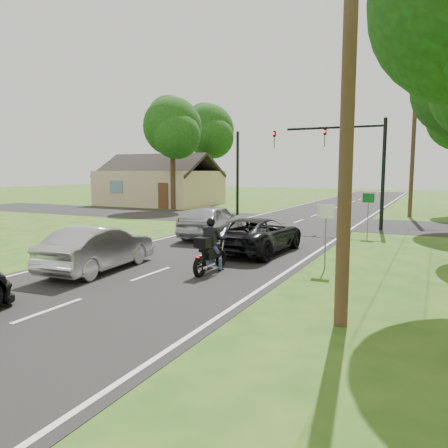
{
  "coord_description": "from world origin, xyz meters",
  "views": [
    {
      "loc": [
        7.87,
        -10.93,
        3.19
      ],
      "look_at": [
        1.05,
        3.0,
        1.3
      ],
      "focal_mm": 35.0,
      "sensor_mm": 36.0,
      "label": 1
    }
  ],
  "objects_px": {
    "motorcycle_rider": "(210,251)",
    "dark_suv": "(258,235)",
    "traffic_signal": "(349,154)",
    "sign_white": "(326,221)",
    "silver_sedan": "(98,248)",
    "silver_suv": "(212,221)",
    "utility_pole_far": "(413,143)",
    "utility_pole_near": "(349,73)",
    "sign_green": "(368,204)"
  },
  "relations": [
    {
      "from": "motorcycle_rider",
      "to": "dark_suv",
      "type": "height_order",
      "value": "motorcycle_rider"
    },
    {
      "from": "traffic_signal",
      "to": "sign_white",
      "type": "relative_size",
      "value": 3.0
    },
    {
      "from": "dark_suv",
      "to": "silver_sedan",
      "type": "bearing_deg",
      "value": 59.45
    },
    {
      "from": "motorcycle_rider",
      "to": "silver_sedan",
      "type": "distance_m",
      "value": 3.59
    },
    {
      "from": "motorcycle_rider",
      "to": "traffic_signal",
      "type": "height_order",
      "value": "traffic_signal"
    },
    {
      "from": "dark_suv",
      "to": "silver_suv",
      "type": "xyz_separation_m",
      "value": [
        -3.4,
        2.6,
        0.12
      ]
    },
    {
      "from": "motorcycle_rider",
      "to": "utility_pole_far",
      "type": "xyz_separation_m",
      "value": [
        4.66,
        21.02,
        4.39
      ]
    },
    {
      "from": "utility_pole_far",
      "to": "utility_pole_near",
      "type": "bearing_deg",
      "value": -90.0
    },
    {
      "from": "utility_pole_far",
      "to": "dark_suv",
      "type": "bearing_deg",
      "value": -104.97
    },
    {
      "from": "silver_sedan",
      "to": "traffic_signal",
      "type": "relative_size",
      "value": 0.68
    },
    {
      "from": "sign_green",
      "to": "motorcycle_rider",
      "type": "bearing_deg",
      "value": -108.57
    },
    {
      "from": "utility_pole_far",
      "to": "motorcycle_rider",
      "type": "bearing_deg",
      "value": -102.5
    },
    {
      "from": "silver_suv",
      "to": "sign_white",
      "type": "relative_size",
      "value": 2.23
    },
    {
      "from": "utility_pole_near",
      "to": "sign_green",
      "type": "height_order",
      "value": "utility_pole_near"
    },
    {
      "from": "motorcycle_rider",
      "to": "silver_suv",
      "type": "distance_m",
      "value": 7.32
    },
    {
      "from": "silver_suv",
      "to": "motorcycle_rider",
      "type": "bearing_deg",
      "value": 112.77
    },
    {
      "from": "silver_sedan",
      "to": "traffic_signal",
      "type": "bearing_deg",
      "value": -114.48
    },
    {
      "from": "silver_suv",
      "to": "utility_pole_far",
      "type": "distance_m",
      "value": 17.09
    },
    {
      "from": "sign_white",
      "to": "motorcycle_rider",
      "type": "bearing_deg",
      "value": -147.67
    },
    {
      "from": "silver_sedan",
      "to": "silver_suv",
      "type": "distance_m",
      "value": 7.83
    },
    {
      "from": "silver_suv",
      "to": "sign_green",
      "type": "relative_size",
      "value": 2.23
    },
    {
      "from": "silver_suv",
      "to": "utility_pole_near",
      "type": "bearing_deg",
      "value": 125.82
    },
    {
      "from": "silver_sedan",
      "to": "sign_white",
      "type": "distance_m",
      "value": 7.35
    },
    {
      "from": "traffic_signal",
      "to": "sign_white",
      "type": "bearing_deg",
      "value": -82.95
    },
    {
      "from": "motorcycle_rider",
      "to": "utility_pole_far",
      "type": "bearing_deg",
      "value": 78.47
    },
    {
      "from": "silver_suv",
      "to": "utility_pole_far",
      "type": "xyz_separation_m",
      "value": [
        7.98,
        14.5,
        4.26
      ]
    },
    {
      "from": "dark_suv",
      "to": "utility_pole_near",
      "type": "relative_size",
      "value": 0.49
    },
    {
      "from": "motorcycle_rider",
      "to": "sign_white",
      "type": "relative_size",
      "value": 0.96
    },
    {
      "from": "dark_suv",
      "to": "sign_white",
      "type": "distance_m",
      "value": 3.73
    },
    {
      "from": "silver_sedan",
      "to": "sign_green",
      "type": "height_order",
      "value": "sign_green"
    },
    {
      "from": "motorcycle_rider",
      "to": "sign_green",
      "type": "relative_size",
      "value": 0.96
    },
    {
      "from": "dark_suv",
      "to": "traffic_signal",
      "type": "relative_size",
      "value": 0.77
    },
    {
      "from": "silver_sedan",
      "to": "sign_white",
      "type": "xyz_separation_m",
      "value": [
        6.5,
        3.31,
        0.87
      ]
    },
    {
      "from": "motorcycle_rider",
      "to": "utility_pole_far",
      "type": "relative_size",
      "value": 0.2
    },
    {
      "from": "dark_suv",
      "to": "traffic_signal",
      "type": "bearing_deg",
      "value": -97.95
    },
    {
      "from": "silver_sedan",
      "to": "utility_pole_near",
      "type": "distance_m",
      "value": 9.26
    },
    {
      "from": "silver_sedan",
      "to": "silver_suv",
      "type": "xyz_separation_m",
      "value": [
        0.03,
        7.83,
        0.09
      ]
    },
    {
      "from": "dark_suv",
      "to": "sign_green",
      "type": "height_order",
      "value": "sign_green"
    },
    {
      "from": "motorcycle_rider",
      "to": "utility_pole_far",
      "type": "distance_m",
      "value": 21.97
    },
    {
      "from": "sign_white",
      "to": "utility_pole_far",
      "type": "bearing_deg",
      "value": 85.49
    },
    {
      "from": "traffic_signal",
      "to": "utility_pole_near",
      "type": "relative_size",
      "value": 0.64
    },
    {
      "from": "utility_pole_near",
      "to": "utility_pole_far",
      "type": "height_order",
      "value": "same"
    },
    {
      "from": "silver_sedan",
      "to": "traffic_signal",
      "type": "xyz_separation_m",
      "value": [
        5.14,
        14.33,
        3.41
      ]
    },
    {
      "from": "dark_suv",
      "to": "utility_pole_far",
      "type": "height_order",
      "value": "utility_pole_far"
    },
    {
      "from": "motorcycle_rider",
      "to": "traffic_signal",
      "type": "bearing_deg",
      "value": 83.11
    },
    {
      "from": "traffic_signal",
      "to": "motorcycle_rider",
      "type": "bearing_deg",
      "value": -97.86
    },
    {
      "from": "utility_pole_near",
      "to": "sign_green",
      "type": "relative_size",
      "value": 4.71
    },
    {
      "from": "utility_pole_far",
      "to": "sign_white",
      "type": "xyz_separation_m",
      "value": [
        -1.5,
        -19.02,
        -3.49
      ]
    },
    {
      "from": "silver_sedan",
      "to": "silver_suv",
      "type": "relative_size",
      "value": 0.92
    },
    {
      "from": "traffic_signal",
      "to": "utility_pole_far",
      "type": "distance_m",
      "value": 8.55
    }
  ]
}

